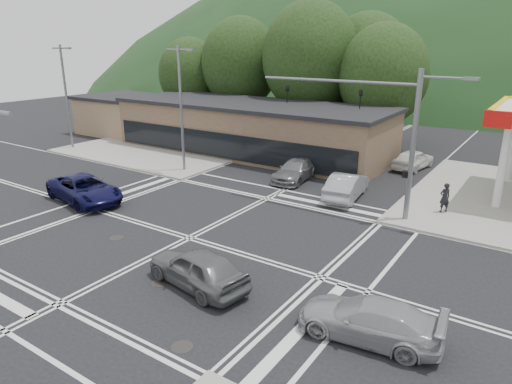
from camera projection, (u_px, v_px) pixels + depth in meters
The scene contains 20 objects.
ground at pixel (189, 238), 22.54m from camera, with size 120.00×120.00×0.00m, color black.
sidewalk_nw at pixel (176, 145), 42.27m from camera, with size 16.00×16.00×0.15m, color gray.
commercial_row at pixel (250, 129), 39.55m from camera, with size 24.00×8.00×4.00m, color brown.
commercial_nw at pixel (125, 116), 48.06m from camera, with size 8.00×7.00×3.60m, color #846B4F.
hill_north at pixel (483, 89), 93.54m from camera, with size 252.00×126.00×140.00m, color #1B3518.
tree_n_a at pixel (240, 63), 46.62m from camera, with size 8.00×8.00×11.75m.
tree_n_b at pixel (311, 58), 42.19m from camera, with size 9.00×9.00×12.98m.
tree_n_c at pixel (383, 75), 38.90m from camera, with size 7.60×7.60×10.87m.
tree_n_d at pixel (190, 74), 49.41m from camera, with size 6.80×6.80×9.76m.
tree_n_e at pixel (367, 65), 43.44m from camera, with size 8.40×8.40×11.98m.
streetlight_nw at pixel (182, 103), 32.51m from camera, with size 2.50×0.25×9.00m.
streetlight_w at pixel (66, 92), 39.64m from camera, with size 2.50×0.25×9.00m.
signal_mast_ne at pixel (391, 126), 23.75m from camera, with size 11.65×0.30×8.00m.
car_blue_west at pixel (85, 189), 27.44m from camera, with size 2.61×5.67×1.58m, color #0C0C36.
car_grey_center at pixel (198, 268), 17.91m from camera, with size 1.86×4.62×1.57m, color #595B5D.
car_silver_east at pixel (369, 320), 14.76m from camera, with size 1.90×4.67×1.35m, color #9A9BA1.
car_queue_a at pixel (347, 186), 28.09m from camera, with size 1.68×4.81×1.59m, color #98999E.
car_queue_b at pixel (413, 159), 34.56m from camera, with size 1.76×4.37×1.49m, color white.
car_northbound at pixel (295, 170), 31.77m from camera, with size 1.96×4.82×1.40m, color slate.
pedestrian at pixel (445, 198), 25.32m from camera, with size 0.61×0.40×1.68m, color black.
Camera 1 is at (14.25, -15.35, 9.24)m, focal length 32.00 mm.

